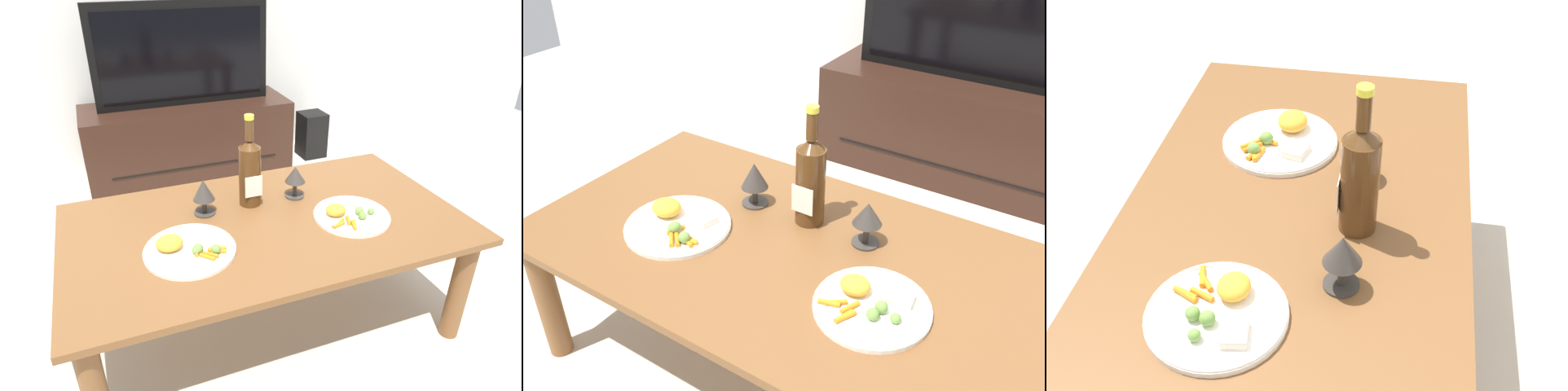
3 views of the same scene
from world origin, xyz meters
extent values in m
plane|color=beige|center=(0.00, 0.00, 0.00)|extent=(6.40, 6.40, 0.00)
cube|color=brown|center=(0.00, 0.00, 0.45)|extent=(1.39, 0.77, 0.03)
cylinder|color=brown|center=(-0.63, -0.32, 0.22)|extent=(0.07, 0.07, 0.43)
cylinder|color=brown|center=(-0.63, 0.32, 0.22)|extent=(0.07, 0.07, 0.43)
cylinder|color=brown|center=(0.63, 0.32, 0.22)|extent=(0.07, 0.07, 0.43)
cube|color=black|center=(0.04, 1.45, 0.24)|extent=(1.27, 0.45, 0.47)
cube|color=black|center=(0.04, 1.22, 0.14)|extent=(1.02, 0.01, 0.01)
cube|color=black|center=(0.04, 1.45, 0.77)|extent=(1.05, 0.04, 0.59)
cube|color=black|center=(0.04, 1.42, 0.77)|extent=(0.97, 0.01, 0.50)
cylinder|color=#4C2D14|center=(-0.01, 0.14, 0.57)|extent=(0.08, 0.08, 0.22)
cone|color=#4C2D14|center=(-0.01, 0.14, 0.70)|extent=(0.08, 0.08, 0.04)
cylinder|color=#4C2D14|center=(-0.01, 0.14, 0.75)|extent=(0.03, 0.03, 0.08)
cylinder|color=yellow|center=(-0.01, 0.14, 0.80)|extent=(0.03, 0.03, 0.02)
cube|color=silver|center=(-0.01, 0.10, 0.55)|extent=(0.07, 0.00, 0.08)
cylinder|color=#38332D|center=(-0.19, 0.13, 0.46)|extent=(0.08, 0.08, 0.01)
cylinder|color=#38332D|center=(-0.19, 0.13, 0.49)|extent=(0.02, 0.02, 0.05)
cone|color=#38332D|center=(-0.19, 0.13, 0.55)|extent=(0.08, 0.08, 0.08)
cylinder|color=#38332D|center=(0.17, 0.13, 0.46)|extent=(0.07, 0.07, 0.01)
cylinder|color=#38332D|center=(0.17, 0.13, 0.49)|extent=(0.02, 0.02, 0.06)
cone|color=#38332D|center=(0.17, 0.13, 0.55)|extent=(0.08, 0.08, 0.06)
cylinder|color=white|center=(-0.29, -0.09, 0.46)|extent=(0.29, 0.29, 0.01)
torus|color=white|center=(-0.29, -0.09, 0.47)|extent=(0.29, 0.29, 0.01)
ellipsoid|color=orange|center=(-0.35, -0.07, 0.49)|extent=(0.08, 0.08, 0.05)
cube|color=beige|center=(-0.24, -0.04, 0.48)|extent=(0.07, 0.07, 0.02)
cylinder|color=orange|center=(-0.25, -0.16, 0.48)|extent=(0.04, 0.05, 0.01)
cylinder|color=orange|center=(-0.24, -0.15, 0.48)|extent=(0.05, 0.05, 0.01)
cylinder|color=orange|center=(-0.22, -0.14, 0.48)|extent=(0.05, 0.03, 0.01)
cylinder|color=orange|center=(-0.21, -0.14, 0.48)|extent=(0.05, 0.02, 0.01)
cylinder|color=orange|center=(-0.22, -0.12, 0.48)|extent=(0.05, 0.02, 0.01)
cylinder|color=orange|center=(-0.27, -0.11, 0.48)|extent=(0.03, 0.05, 0.01)
sphere|color=olive|center=(-0.27, -0.12, 0.49)|extent=(0.03, 0.03, 0.03)
sphere|color=olive|center=(-0.22, -0.14, 0.49)|extent=(0.03, 0.03, 0.03)
sphere|color=olive|center=(-0.28, -0.12, 0.48)|extent=(0.03, 0.03, 0.03)
cylinder|color=white|center=(0.29, -0.09, 0.46)|extent=(0.27, 0.27, 0.01)
torus|color=white|center=(0.29, -0.09, 0.47)|extent=(0.27, 0.27, 0.01)
ellipsoid|color=orange|center=(0.24, -0.07, 0.49)|extent=(0.07, 0.07, 0.04)
cube|color=beige|center=(0.34, -0.04, 0.48)|extent=(0.07, 0.06, 0.02)
cylinder|color=orange|center=(0.26, -0.13, 0.48)|extent=(0.03, 0.05, 0.01)
cylinder|color=orange|center=(0.22, -0.13, 0.48)|extent=(0.05, 0.04, 0.01)
cylinder|color=orange|center=(0.21, -0.14, 0.48)|extent=(0.05, 0.02, 0.01)
cylinder|color=orange|center=(0.26, -0.16, 0.48)|extent=(0.03, 0.05, 0.01)
cylinder|color=orange|center=(0.26, -0.16, 0.48)|extent=(0.03, 0.05, 0.01)
sphere|color=olive|center=(0.32, -0.10, 0.49)|extent=(0.03, 0.03, 0.03)
sphere|color=olive|center=(0.36, -0.11, 0.48)|extent=(0.02, 0.02, 0.02)
sphere|color=olive|center=(0.31, -0.13, 0.48)|extent=(0.03, 0.03, 0.03)
camera|label=1|loc=(-0.50, -1.25, 1.29)|focal=30.88mm
camera|label=2|loc=(0.65, -1.00, 1.37)|focal=39.12mm
camera|label=3|loc=(1.08, 0.22, 1.42)|focal=45.93mm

